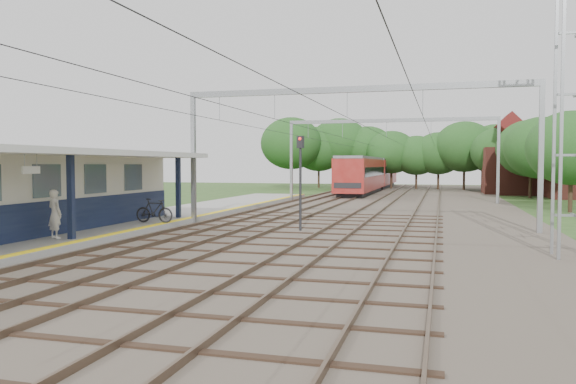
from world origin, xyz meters
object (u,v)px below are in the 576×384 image
(train, at_px, (372,173))
(signal_post, at_px, (300,171))
(person, at_px, (55,214))
(bicycle, at_px, (154,211))

(train, relative_size, signal_post, 8.20)
(person, bearing_deg, train, -76.17)
(person, xyz_separation_m, signal_post, (7.92, 7.08, 1.59))
(bicycle, xyz_separation_m, train, (5.29, 44.13, 1.23))
(train, bearing_deg, person, -96.87)
(person, xyz_separation_m, bicycle, (0.78, 6.27, -0.35))
(train, xyz_separation_m, signal_post, (1.85, -43.32, 0.71))
(bicycle, distance_m, train, 44.46)
(bicycle, height_order, signal_post, signal_post)
(signal_post, bearing_deg, bicycle, -154.41)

